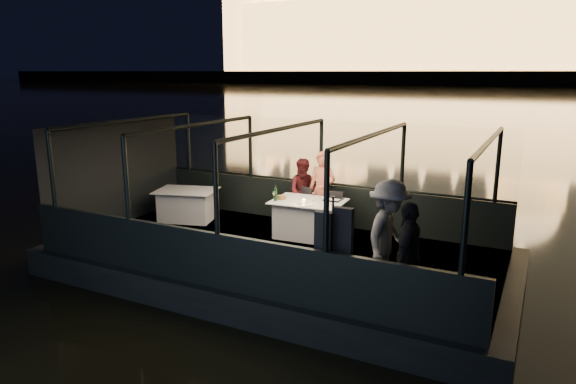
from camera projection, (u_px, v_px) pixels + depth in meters
The scene contains 29 objects.
river_water at pixel (520, 97), 79.38m from camera, with size 500.00×500.00×0.00m, color black.
boat_hull at pixel (279, 274), 9.93m from camera, with size 8.60×4.40×1.00m, color black.
boat_deck at pixel (279, 251), 9.82m from camera, with size 8.00×4.00×0.04m, color black.
gunwale_port at pixel (320, 204), 11.45m from camera, with size 8.00×0.08×0.90m, color black.
gunwale_starboard at pixel (218, 261), 7.97m from camera, with size 8.00×0.08×0.90m, color black.
cabin_glass_port at pixel (321, 153), 11.18m from camera, with size 8.00×0.02×1.40m, color #99B2B2, non-canonical shape.
cabin_glass_starboard at pixel (216, 189), 7.71m from camera, with size 8.00×0.02×1.40m, color #99B2B2, non-canonical shape.
cabin_roof_glass at pixel (278, 129), 9.29m from camera, with size 8.00×4.00×0.02m, color #99B2B2, non-canonical shape.
end_wall_fore at pixel (118, 173), 11.31m from camera, with size 0.02×4.00×2.30m, color black, non-canonical shape.
end_wall_aft at pixel (511, 218), 7.79m from camera, with size 0.02×4.00×2.30m, color black, non-canonical shape.
canopy_ribs at pixel (278, 191), 9.55m from camera, with size 8.00×4.00×2.30m, color black, non-canonical shape.
embankment at pixel (541, 79), 192.02m from camera, with size 400.00×140.00×6.00m, color #423D33.
dining_table_central at pixel (308, 219), 10.49m from camera, with size 1.45×1.05×0.77m, color silver.
dining_table_aft at pixel (187, 204), 11.69m from camera, with size 1.33×0.97×0.71m, color silver.
chair_port_left at pixel (301, 209), 11.03m from camera, with size 0.41×0.41×0.88m, color black.
chair_port_right at pixel (331, 212), 10.73m from camera, with size 0.40×0.40×0.86m, color black.
coat_stand at pixel (332, 246), 7.30m from camera, with size 0.45×0.36×1.63m, color black, non-canonical shape.
person_woman_coral at pixel (322, 194), 11.03m from camera, with size 0.60×0.40×1.68m, color #E37152.
person_man_maroon at pixel (304, 192), 11.22m from camera, with size 0.72×0.56×1.49m, color #441315.
passenger_stripe at pixel (388, 238), 7.79m from camera, with size 1.14×0.64×1.77m, color silver.
passenger_dark at pixel (409, 250), 7.29m from camera, with size 0.92×0.39×1.56m, color black.
wine_bottle at pixel (275, 194), 10.37m from camera, with size 0.07×0.07×0.32m, color #123414.
bread_basket at pixel (282, 197), 10.53m from camera, with size 0.18×0.18×0.07m, color brown.
amber_candle at pixel (304, 202), 10.17m from camera, with size 0.06×0.06×0.09m, color #FF8D3F.
plate_near at pixel (306, 205), 10.06m from camera, with size 0.24×0.24×0.02m, color silver.
plate_far at pixel (284, 197), 10.71m from camera, with size 0.22×0.22×0.01m, color silver.
wine_glass_white at pixel (274, 197), 10.32m from camera, with size 0.07×0.07×0.20m, color white, non-canonical shape.
wine_glass_red at pixel (313, 196), 10.37m from camera, with size 0.06×0.06×0.17m, color white, non-canonical shape.
wine_glass_empty at pixel (298, 200), 10.11m from camera, with size 0.07×0.07×0.20m, color silver, non-canonical shape.
Camera 1 is at (4.37, -8.21, 3.82)m, focal length 32.00 mm.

